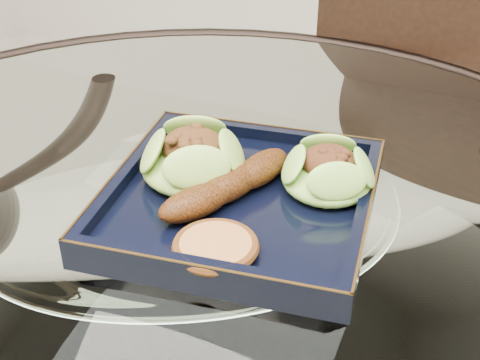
% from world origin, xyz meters
% --- Properties ---
extents(dining_table, '(1.13, 1.13, 0.77)m').
position_xyz_m(dining_table, '(-0.00, -0.00, 0.60)').
color(dining_table, white).
rests_on(dining_table, ground).
extents(dining_chair, '(0.40, 0.40, 0.89)m').
position_xyz_m(dining_chair, '(0.15, 0.47, 0.50)').
color(dining_chair, black).
rests_on(dining_chair, ground).
extents(navy_plate, '(0.30, 0.30, 0.02)m').
position_xyz_m(navy_plate, '(0.05, 0.04, 0.77)').
color(navy_plate, black).
rests_on(navy_plate, dining_table).
extents(lettuce_wrap_left, '(0.12, 0.12, 0.04)m').
position_xyz_m(lettuce_wrap_left, '(-0.01, 0.05, 0.80)').
color(lettuce_wrap_left, olive).
rests_on(lettuce_wrap_left, navy_plate).
extents(lettuce_wrap_right, '(0.10, 0.10, 0.03)m').
position_xyz_m(lettuce_wrap_right, '(0.13, 0.09, 0.80)').
color(lettuce_wrap_right, '#57A32F').
rests_on(lettuce_wrap_right, navy_plate).
extents(roasted_plantain, '(0.10, 0.17, 0.03)m').
position_xyz_m(roasted_plantain, '(0.04, 0.03, 0.80)').
color(roasted_plantain, '#552608').
rests_on(roasted_plantain, navy_plate).
extents(crumb_patty, '(0.07, 0.07, 0.01)m').
position_xyz_m(crumb_patty, '(0.06, -0.06, 0.79)').
color(crumb_patty, '#AA6B38').
rests_on(crumb_patty, navy_plate).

